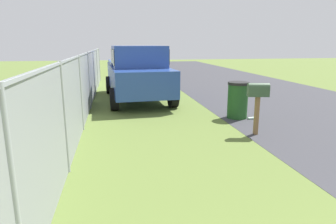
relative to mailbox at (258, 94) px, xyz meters
The scene contains 5 objects.
mailbox is the anchor object (origin of this frame).
pickup_truck 5.51m from the mailbox, 26.64° to the left, with size 5.37×2.52×2.09m.
trash_bin 1.71m from the mailbox, ahead, with size 0.62×0.62×1.08m.
fence_section 4.88m from the mailbox, 59.41° to the left, with size 18.30×0.07×1.90m.
litter_bottle_by_mailbox 1.78m from the mailbox, 22.03° to the right, with size 0.07×0.07×0.22m, color #B2D8BF.
Camera 1 is at (0.19, 2.33, 2.18)m, focal length 31.44 mm.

